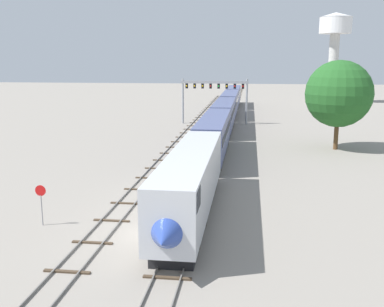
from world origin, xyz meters
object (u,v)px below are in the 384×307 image
Objects in this scene: water_tower at (335,34)px; trackside_tree_left at (339,94)px; signal_gantry at (215,90)px; passenger_train at (224,115)px; stop_sign at (41,199)px.

water_tower reaches higher than trackside_tree_left.
trackside_tree_left reaches higher than signal_gantry.
passenger_train is at bearing 137.14° from trackside_tree_left.
passenger_train is at bearing -115.65° from water_tower.
trackside_tree_left reaches higher than passenger_train.
trackside_tree_left is at bearing -99.07° from water_tower.
water_tower is 8.23× the size of stop_sign.
water_tower reaches higher than stop_sign.
trackside_tree_left is (25.15, 30.84, 5.24)m from stop_sign.
water_tower is 2.09× the size of trackside_tree_left.
stop_sign is at bearing -129.21° from trackside_tree_left.
trackside_tree_left is (15.15, -14.06, 4.51)m from passenger_train.
signal_gantry is at bearing 105.72° from passenger_train.
signal_gantry is (-2.25, 8.00, 3.40)m from passenger_train.
signal_gantry is 0.51× the size of water_tower.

